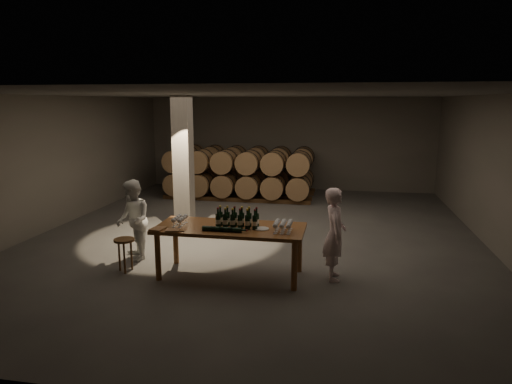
% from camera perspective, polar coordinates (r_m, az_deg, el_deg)
% --- Properties ---
extents(room, '(12.00, 12.00, 12.00)m').
position_cam_1_polar(room, '(10.92, -9.07, 3.46)').
color(room, '#4B4946').
rests_on(room, ground).
extents(tasting_table, '(2.60, 1.10, 0.90)m').
position_cam_1_polar(tasting_table, '(8.03, -3.25, -5.07)').
color(tasting_table, brown).
rests_on(tasting_table, ground).
extents(barrel_stack_back, '(4.70, 0.95, 1.57)m').
position_cam_1_polar(barrel_stack_back, '(15.67, -1.24, 3.05)').
color(barrel_stack_back, brown).
rests_on(barrel_stack_back, ground).
extents(barrel_stack_front, '(4.70, 0.95, 1.57)m').
position_cam_1_polar(barrel_stack_front, '(14.32, -2.41, 2.27)').
color(barrel_stack_front, brown).
rests_on(barrel_stack_front, ground).
extents(bottle_cluster, '(0.74, 0.24, 0.36)m').
position_cam_1_polar(bottle_cluster, '(7.92, -2.35, -3.55)').
color(bottle_cluster, black).
rests_on(bottle_cluster, tasting_table).
extents(lying_bottles, '(0.78, 0.08, 0.08)m').
position_cam_1_polar(lying_bottles, '(7.70, -4.20, -4.66)').
color(lying_bottles, black).
rests_on(lying_bottles, tasting_table).
extents(glass_cluster_left, '(0.19, 0.41, 0.16)m').
position_cam_1_polar(glass_cluster_left, '(8.19, -9.51, -3.29)').
color(glass_cluster_left, silver).
rests_on(glass_cluster_left, tasting_table).
extents(glass_cluster_right, '(0.31, 0.42, 0.18)m').
position_cam_1_polar(glass_cluster_right, '(7.69, 3.39, -4.00)').
color(glass_cluster_right, silver).
rests_on(glass_cluster_right, tasting_table).
extents(plate, '(0.25, 0.25, 0.01)m').
position_cam_1_polar(plate, '(7.84, 0.72, -4.61)').
color(plate, silver).
rests_on(plate, tasting_table).
extents(notebook_near, '(0.27, 0.24, 0.03)m').
position_cam_1_polar(notebook_near, '(7.84, -10.37, -4.73)').
color(notebook_near, brown).
rests_on(notebook_near, tasting_table).
extents(notebook_corner, '(0.25, 0.30, 0.02)m').
position_cam_1_polar(notebook_corner, '(8.00, -12.16, -4.51)').
color(notebook_corner, brown).
rests_on(notebook_corner, tasting_table).
extents(pen, '(0.14, 0.03, 0.01)m').
position_cam_1_polar(pen, '(7.80, -9.45, -4.86)').
color(pen, black).
rests_on(pen, tasting_table).
extents(stool, '(0.37, 0.37, 0.62)m').
position_cam_1_polar(stool, '(8.63, -16.13, -6.36)').
color(stool, brown).
rests_on(stool, ground).
extents(person_man, '(0.45, 0.63, 1.62)m').
position_cam_1_polar(person_man, '(7.99, 9.81, -5.19)').
color(person_man, white).
rests_on(person_man, ground).
extents(person_woman, '(0.94, 0.97, 1.58)m').
position_cam_1_polar(person_woman, '(9.17, -15.13, -3.43)').
color(person_woman, white).
rests_on(person_woman, ground).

